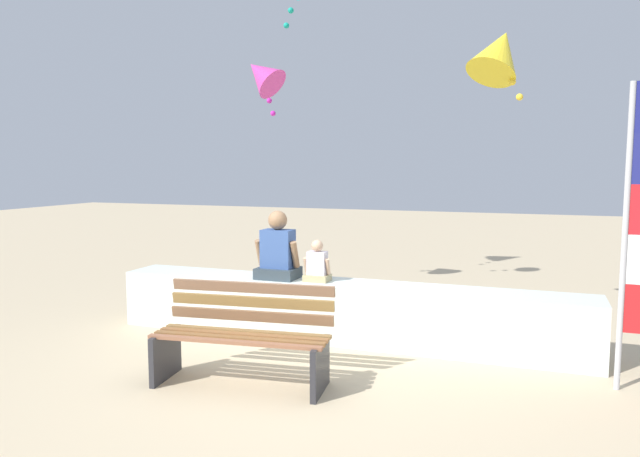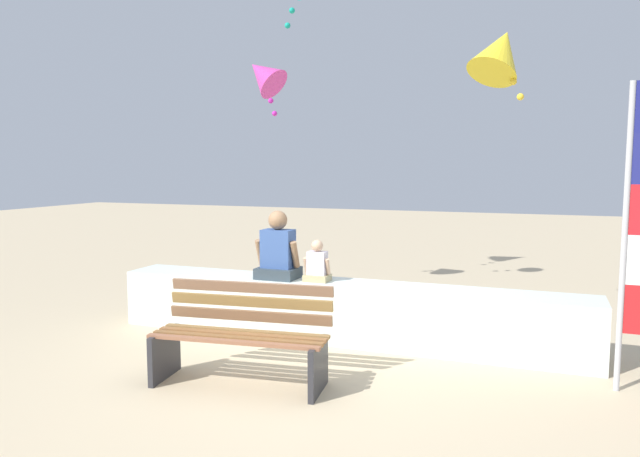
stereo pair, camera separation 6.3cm
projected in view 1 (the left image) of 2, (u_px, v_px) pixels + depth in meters
ground_plane at (311, 367)px, 5.79m from camera, size 40.00×40.00×0.00m
seawall_ledge at (342, 311)px, 6.67m from camera, size 5.42×0.60×0.66m
park_bench at (243, 338)px, 5.35m from camera, size 1.64×0.78×0.88m
person_adult at (278, 252)px, 6.84m from camera, size 0.52×0.38×0.79m
person_child at (317, 265)px, 6.69m from camera, size 0.31×0.23×0.47m
kite_magenta at (262, 75)px, 8.60m from camera, size 0.77×0.64×0.93m
kite_yellow at (499, 53)px, 6.93m from camera, size 0.93×1.00×0.98m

